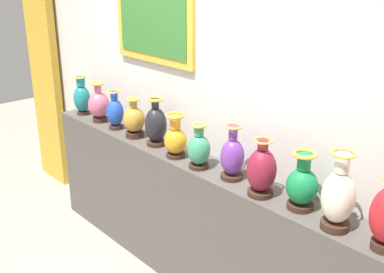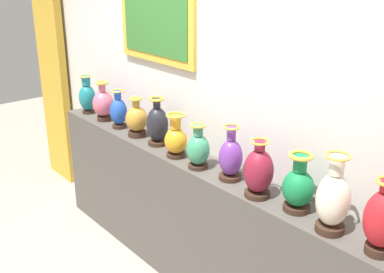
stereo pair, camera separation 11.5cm
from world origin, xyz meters
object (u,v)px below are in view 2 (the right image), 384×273
(vase_jade, at_px, (198,149))
(vase_onyx, at_px, (157,124))
(vase_emerald, at_px, (298,187))
(vase_ivory, at_px, (333,200))
(vase_teal, at_px, (87,97))
(vase_ochre, at_px, (137,120))
(vase_burgundy, at_px, (258,172))
(vase_rose, at_px, (103,104))
(vase_violet, at_px, (231,158))
(vase_sapphire, at_px, (119,112))
(vase_crimson, at_px, (382,220))
(vase_amber, at_px, (176,139))

(vase_jade, bearing_deg, vase_onyx, 174.90)
(vase_emerald, relative_size, vase_ivory, 0.80)
(vase_teal, relative_size, vase_ochre, 1.10)
(vase_burgundy, height_order, vase_emerald, vase_burgundy)
(vase_rose, bearing_deg, vase_jade, -1.23)
(vase_rose, xyz_separation_m, vase_ivory, (2.38, -0.03, 0.03))
(vase_violet, distance_m, vase_burgundy, 0.28)
(vase_sapphire, distance_m, vase_crimson, 2.39)
(vase_ochre, xyz_separation_m, vase_violet, (1.06, 0.01, 0.01))
(vase_teal, xyz_separation_m, vase_emerald, (2.42, 0.02, -0.01))
(vase_ochre, distance_m, vase_jade, 0.79)
(vase_rose, height_order, vase_ochre, vase_rose)
(vase_violet, relative_size, vase_crimson, 0.93)
(vase_burgundy, bearing_deg, vase_violet, 171.41)
(vase_emerald, height_order, vase_crimson, vase_crimson)
(vase_sapphire, distance_m, vase_ivory, 2.13)
(vase_teal, distance_m, vase_crimson, 2.94)
(vase_rose, height_order, vase_amber, vase_rose)
(vase_ochre, relative_size, vase_ivory, 0.74)
(vase_teal, relative_size, vase_amber, 1.10)
(vase_rose, bearing_deg, vase_emerald, 0.45)
(vase_ochre, bearing_deg, vase_rose, -179.90)
(vase_violet, bearing_deg, vase_onyx, 179.72)
(vase_ochre, bearing_deg, vase_amber, -2.48)
(vase_rose, bearing_deg, vase_teal, -179.49)
(vase_onyx, height_order, vase_emerald, vase_onyx)
(vase_rose, relative_size, vase_onyx, 0.94)
(vase_burgundy, height_order, vase_crimson, vase_crimson)
(vase_rose, xyz_separation_m, vase_violet, (1.59, 0.02, -0.00))
(vase_onyx, relative_size, vase_crimson, 0.96)
(vase_rose, relative_size, vase_ochre, 1.09)
(vase_crimson, bearing_deg, vase_amber, -179.94)
(vase_amber, distance_m, vase_burgundy, 0.80)
(vase_amber, distance_m, vase_jade, 0.25)
(vase_teal, distance_m, vase_sapphire, 0.55)
(vase_onyx, relative_size, vase_emerald, 1.08)
(vase_onyx, relative_size, vase_amber, 1.16)
(vase_teal, height_order, vase_ivory, vase_ivory)
(vase_sapphire, height_order, vase_onyx, vase_onyx)
(vase_rose, distance_m, vase_emerald, 2.13)
(vase_jade, distance_m, vase_burgundy, 0.55)
(vase_rose, relative_size, vase_ivory, 0.81)
(vase_ochre, height_order, vase_ivory, vase_ivory)
(vase_burgundy, bearing_deg, vase_sapphire, 179.13)
(vase_amber, xyz_separation_m, vase_burgundy, (0.80, -0.00, 0.02))
(vase_amber, xyz_separation_m, vase_crimson, (1.58, 0.00, 0.05))
(vase_rose, xyz_separation_m, vase_amber, (1.07, -0.02, -0.02))
(vase_sapphire, height_order, vase_amber, vase_sapphire)
(vase_rose, relative_size, vase_burgundy, 0.98)
(vase_teal, distance_m, vase_amber, 1.36)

